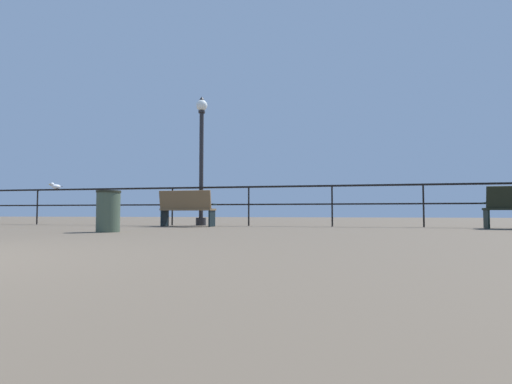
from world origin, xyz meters
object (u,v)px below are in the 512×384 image
object	(u,v)px
bench_near_left	(187,207)
trash_bin	(108,211)
seagull_on_rail	(55,186)
lamppost_center	(201,152)

from	to	relation	value
bench_near_left	trash_bin	size ratio (longest dim) A/B	1.84
bench_near_left	trash_bin	distance (m)	3.12
bench_near_left	seagull_on_rail	xyz separation A→B (m)	(-4.67, 0.82, 0.67)
seagull_on_rail	trash_bin	bearing A→B (deg)	-41.97
lamppost_center	seagull_on_rail	world-z (taller)	lamppost_center
lamppost_center	seagull_on_rail	bearing A→B (deg)	-177.76
bench_near_left	seagull_on_rail	size ratio (longest dim) A/B	4.02
bench_near_left	lamppost_center	distance (m)	1.90
trash_bin	bench_near_left	bearing A→B (deg)	84.25
seagull_on_rail	trash_bin	distance (m)	5.92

